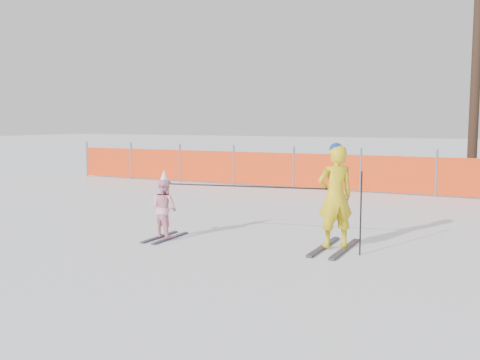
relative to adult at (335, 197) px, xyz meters
The scene contains 5 objects.
ground 1.91m from the adult, 163.70° to the right, with size 120.00×120.00×0.00m, color white.
adult is the anchor object (origin of this frame).
child 2.86m from the adult, 168.91° to the right, with size 0.56×1.00×1.17m.
ski_poles 0.84m from the adult, 162.58° to the right, with size 3.14×0.52×1.25m.
safety_fence 7.83m from the adult, 118.91° to the left, with size 15.18×0.06×1.25m.
Camera 1 is at (4.00, -7.46, 1.97)m, focal length 40.00 mm.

